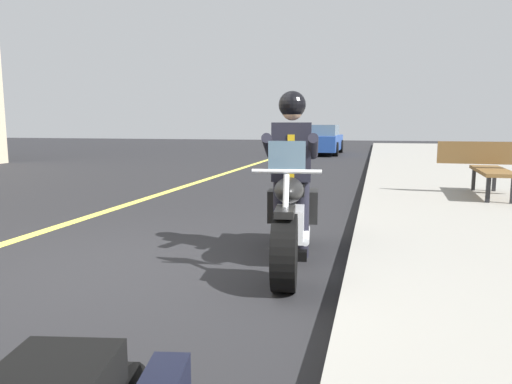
% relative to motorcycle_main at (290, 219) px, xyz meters
% --- Properties ---
extents(ground_plane, '(80.00, 80.00, 0.00)m').
position_rel_motorcycle_main_xyz_m(ground_plane, '(0.67, -1.40, -0.45)').
color(ground_plane, black).
extents(motorcycle_main, '(2.22, 0.77, 1.26)m').
position_rel_motorcycle_main_xyz_m(motorcycle_main, '(0.00, 0.00, 0.00)').
color(motorcycle_main, black).
rests_on(motorcycle_main, ground_plane).
extents(rider_main, '(0.67, 0.61, 1.74)m').
position_rel_motorcycle_main_xyz_m(rider_main, '(-0.19, -0.03, 0.58)').
color(rider_main, black).
rests_on(rider_main, ground_plane).
extents(car_silver, '(4.60, 1.92, 1.40)m').
position_rel_motorcycle_main_xyz_m(car_silver, '(-18.12, -1.80, 0.24)').
color(car_silver, navy).
rests_on(car_silver, ground_plane).
extents(bench_sidewalk, '(1.82, 1.80, 0.95)m').
position_rel_motorcycle_main_xyz_m(bench_sidewalk, '(-4.42, 2.80, 0.26)').
color(bench_sidewalk, brown).
rests_on(bench_sidewalk, sidewalk_curb).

